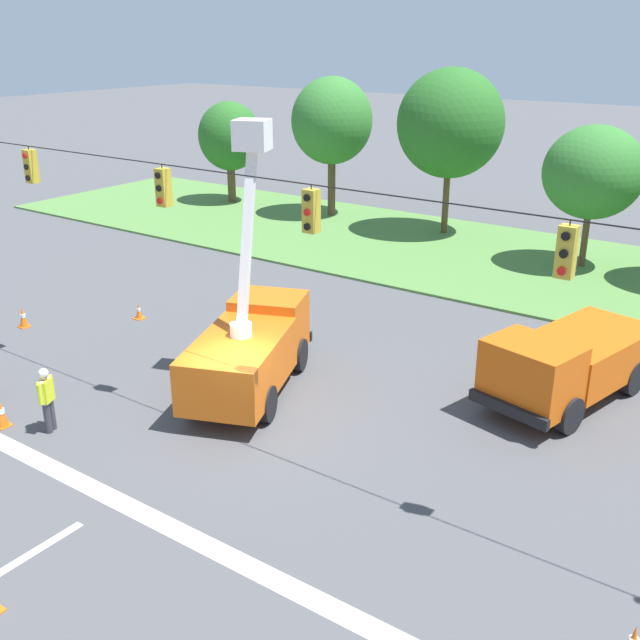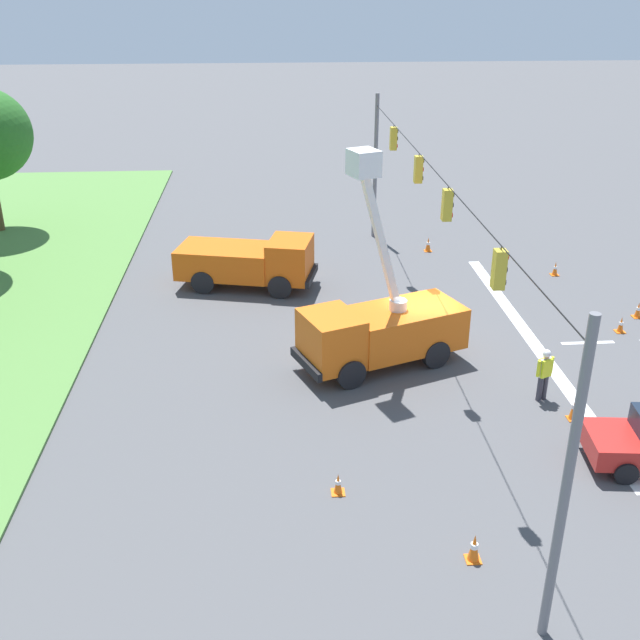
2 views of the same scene
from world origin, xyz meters
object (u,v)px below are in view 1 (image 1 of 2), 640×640
at_px(tree_west, 332,121).
at_px(traffic_cone_near_bucket, 139,311).
at_px(utility_truck_bucket_lift, 250,343).
at_px(utility_truck_support_near, 568,362).
at_px(traffic_cone_foreground_left, 1,413).
at_px(tree_far_west, 230,137).
at_px(traffic_cone_centre_line, 23,317).
at_px(road_worker, 47,396).
at_px(tree_centre, 450,124).
at_px(tree_east, 593,173).

xyz_separation_m(tree_west, traffic_cone_near_bucket, (3.34, -17.19, -4.91)).
height_order(utility_truck_bucket_lift, utility_truck_support_near, utility_truck_bucket_lift).
bearing_deg(utility_truck_bucket_lift, traffic_cone_foreground_left, -125.83).
height_order(tree_far_west, tree_west, tree_west).
bearing_deg(utility_truck_bucket_lift, tree_west, 118.28).
bearing_deg(tree_far_west, traffic_cone_centre_line, -68.91).
bearing_deg(road_worker, traffic_cone_centre_line, 150.16).
height_order(traffic_cone_foreground_left, traffic_cone_near_bucket, traffic_cone_foreground_left).
height_order(tree_far_west, road_worker, tree_far_west).
distance_m(tree_centre, utility_truck_support_near, 18.87).
distance_m(tree_far_west, traffic_cone_foreground_left, 27.76).
distance_m(tree_east, traffic_cone_foreground_left, 24.57).
relative_size(tree_west, traffic_cone_centre_line, 10.35).
xyz_separation_m(tree_centre, utility_truck_bucket_lift, (3.41, -19.26, -4.07)).
relative_size(tree_far_west, utility_truck_support_near, 0.95).
distance_m(tree_east, road_worker, 23.55).
height_order(tree_west, traffic_cone_centre_line, tree_west).
relative_size(tree_west, utility_truck_bucket_lift, 1.00).
distance_m(road_worker, traffic_cone_centre_line, 8.08).
bearing_deg(traffic_cone_near_bucket, tree_east, 54.14).
distance_m(tree_far_west, tree_east, 21.38).
bearing_deg(utility_truck_bucket_lift, traffic_cone_centre_line, -175.02).
height_order(tree_west, traffic_cone_near_bucket, tree_west).
bearing_deg(utility_truck_bucket_lift, traffic_cone_near_bucket, 163.72).
xyz_separation_m(utility_truck_bucket_lift, traffic_cone_centre_line, (-9.69, -0.84, -1.08)).
height_order(tree_east, traffic_cone_foreground_left, tree_east).
distance_m(tree_centre, tree_east, 7.87).
bearing_deg(tree_far_west, utility_truck_bucket_lift, -47.32).
bearing_deg(tree_far_west, utility_truck_support_near, -29.63).
bearing_deg(traffic_cone_near_bucket, tree_far_west, 121.55).
height_order(tree_west, road_worker, tree_west).
bearing_deg(traffic_cone_centre_line, utility_truck_support_near, 17.35).
bearing_deg(tree_west, utility_truck_support_near, -39.28).
distance_m(tree_far_west, traffic_cone_near_bucket, 19.84).
height_order(tree_centre, utility_truck_bucket_lift, tree_centre).
xyz_separation_m(road_worker, traffic_cone_foreground_left, (-1.23, -0.59, -0.61)).
xyz_separation_m(tree_east, traffic_cone_foreground_left, (-8.06, -22.90, -3.78)).
distance_m(tree_far_west, tree_centre, 13.91).
bearing_deg(tree_east, traffic_cone_centre_line, -127.05).
bearing_deg(tree_east, tree_far_west, 176.76).
distance_m(traffic_cone_near_bucket, traffic_cone_centre_line, 3.94).
xyz_separation_m(traffic_cone_foreground_left, traffic_cone_near_bucket, (-3.08, 7.49, -0.11)).
relative_size(traffic_cone_foreground_left, traffic_cone_near_bucket, 1.32).
height_order(tree_west, tree_east, tree_west).
distance_m(tree_centre, traffic_cone_near_bucket, 18.34).
bearing_deg(tree_west, traffic_cone_centre_line, -88.12).
relative_size(utility_truck_bucket_lift, traffic_cone_centre_line, 10.36).
height_order(tree_east, utility_truck_bucket_lift, utility_truck_bucket_lift).
bearing_deg(tree_east, traffic_cone_foreground_left, -109.39).
bearing_deg(tree_west, traffic_cone_near_bucket, -79.01).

